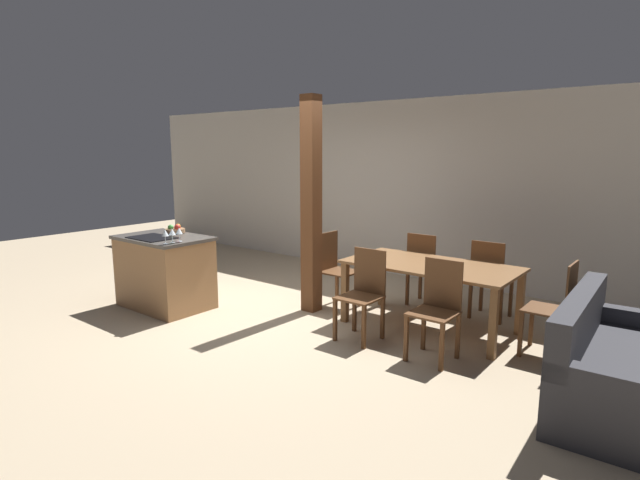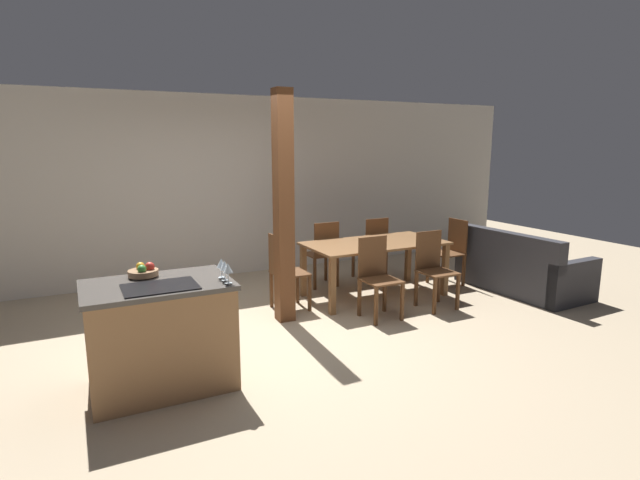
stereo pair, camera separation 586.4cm
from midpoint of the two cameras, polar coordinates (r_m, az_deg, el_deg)
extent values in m
plane|color=tan|center=(4.93, -38.26, -15.08)|extent=(16.00, 16.00, 0.00)
cube|color=beige|center=(7.22, -35.41, 4.07)|extent=(11.20, 0.08, 2.70)
cube|color=#9E7047|center=(4.73, -55.78, -13.03)|extent=(1.12, 0.73, 0.86)
cube|color=#4C4742|center=(4.61, -56.67, -7.82)|extent=(1.16, 0.77, 0.04)
cube|color=black|center=(4.48, -57.65, -8.05)|extent=(0.56, 0.40, 0.01)
cylinder|color=#99704C|center=(4.82, -56.18, -6.41)|extent=(0.25, 0.25, 0.05)
sphere|color=red|center=(4.78, -55.71, -5.84)|extent=(0.08, 0.08, 0.08)
sphere|color=gold|center=(4.87, -56.09, -5.72)|extent=(0.07, 0.07, 0.07)
sphere|color=#3D8E38|center=(4.78, -56.73, -6.05)|extent=(0.07, 0.07, 0.07)
cylinder|color=silver|center=(4.10, -52.78, -8.48)|extent=(0.06, 0.06, 0.00)
cylinder|color=silver|center=(4.09, -52.88, -7.89)|extent=(0.01, 0.01, 0.09)
cone|color=silver|center=(4.07, -53.05, -6.81)|extent=(0.08, 0.08, 0.07)
cylinder|color=silver|center=(4.18, -52.23, -8.10)|extent=(0.06, 0.06, 0.00)
cylinder|color=silver|center=(4.17, -52.32, -7.51)|extent=(0.01, 0.01, 0.09)
cone|color=silver|center=(4.15, -52.49, -6.46)|extent=(0.08, 0.08, 0.07)
cylinder|color=silver|center=(4.26, -51.70, -7.73)|extent=(0.06, 0.06, 0.00)
cylinder|color=silver|center=(4.25, -51.79, -7.15)|extent=(0.01, 0.01, 0.09)
cone|color=silver|center=(4.23, -51.96, -6.12)|extent=(0.08, 0.08, 0.07)
cube|color=brown|center=(5.33, -19.54, -3.29)|extent=(1.83, 0.94, 0.03)
cube|color=brown|center=(5.01, -28.41, -9.25)|extent=(0.07, 0.07, 0.70)
cube|color=brown|center=(5.21, -9.33, -7.27)|extent=(0.07, 0.07, 0.70)
cube|color=brown|center=(5.79, -28.24, -6.61)|extent=(0.07, 0.07, 0.70)
cube|color=brown|center=(5.96, -11.70, -5.00)|extent=(0.07, 0.07, 0.70)
cube|color=brown|center=(4.63, -23.17, -9.04)|extent=(0.40, 0.40, 0.02)
cube|color=brown|center=(4.74, -23.55, -5.50)|extent=(0.38, 0.02, 0.47)
cube|color=brown|center=(4.54, -25.06, -12.72)|extent=(0.04, 0.04, 0.44)
cube|color=brown|center=(4.56, -20.52, -12.28)|extent=(0.04, 0.04, 0.44)
cube|color=brown|center=(4.87, -25.21, -11.12)|extent=(0.04, 0.04, 0.44)
cube|color=brown|center=(4.89, -21.00, -10.72)|extent=(0.04, 0.04, 0.44)
cube|color=brown|center=(4.73, -13.12, -7.97)|extent=(0.40, 0.40, 0.02)
cube|color=brown|center=(4.84, -13.79, -4.54)|extent=(0.38, 0.02, 0.47)
cube|color=brown|center=(4.62, -14.63, -11.61)|extent=(0.04, 0.04, 0.44)
cube|color=brown|center=(4.70, -10.33, -11.04)|extent=(0.04, 0.04, 0.44)
cube|color=brown|center=(4.94, -15.52, -10.12)|extent=(0.04, 0.04, 0.44)
cube|color=brown|center=(5.01, -11.50, -9.62)|extent=(0.04, 0.04, 0.44)
cube|color=brown|center=(6.11, -24.16, -4.35)|extent=(0.40, 0.40, 0.02)
cube|color=brown|center=(5.87, -24.26, -2.49)|extent=(0.38, 0.02, 0.47)
cube|color=brown|center=(6.35, -22.48, -5.83)|extent=(0.04, 0.04, 0.44)
cube|color=brown|center=(6.34, -25.68, -6.12)|extent=(0.04, 0.04, 0.44)
cube|color=brown|center=(6.01, -22.21, -6.74)|extent=(0.04, 0.04, 0.44)
cube|color=brown|center=(6.00, -25.60, -7.05)|extent=(0.04, 0.04, 0.44)
cube|color=brown|center=(6.19, -16.54, -3.63)|extent=(0.40, 0.40, 0.02)
cube|color=brown|center=(5.95, -16.34, -1.77)|extent=(0.38, 0.02, 0.47)
cube|color=brown|center=(6.45, -15.17, -5.11)|extent=(0.04, 0.04, 0.44)
cube|color=brown|center=(6.39, -18.28, -5.43)|extent=(0.04, 0.04, 0.44)
cube|color=brown|center=(6.11, -14.48, -5.96)|extent=(0.04, 0.04, 0.44)
cube|color=brown|center=(6.05, -17.77, -6.31)|extent=(0.04, 0.04, 0.44)
cube|color=brown|center=(5.40, -32.31, -7.07)|extent=(0.40, 0.40, 0.02)
cube|color=brown|center=(5.36, -34.60, -4.71)|extent=(0.02, 0.38, 0.47)
cube|color=brown|center=(5.28, -30.29, -9.89)|extent=(0.04, 0.04, 0.44)
cube|color=brown|center=(5.62, -30.10, -8.67)|extent=(0.04, 0.04, 0.44)
cube|color=brown|center=(5.32, -34.14, -10.14)|extent=(0.04, 0.04, 0.44)
cube|color=brown|center=(5.66, -33.71, -8.92)|extent=(0.04, 0.04, 0.44)
cube|color=brown|center=(5.66, -7.07, -4.61)|extent=(0.40, 0.40, 0.02)
cube|color=brown|center=(5.66, -5.32, -2.00)|extent=(0.02, 0.38, 0.47)
cube|color=brown|center=(5.83, -9.26, -6.57)|extent=(0.04, 0.04, 0.44)
cube|color=brown|center=(5.51, -8.13, -7.59)|extent=(0.04, 0.04, 0.44)
cube|color=brown|center=(5.94, -5.99, -6.15)|extent=(0.04, 0.04, 0.44)
cube|color=brown|center=(5.63, -4.69, -7.12)|extent=(0.04, 0.04, 0.44)
cube|color=#2D2D33|center=(5.42, 3.07, -7.86)|extent=(0.92, 1.72, 0.43)
cube|color=#2D2D33|center=(5.13, -0.21, -4.00)|extent=(0.22, 1.70, 0.41)
cube|color=#2D2D33|center=(4.79, 8.04, -9.65)|extent=(0.86, 0.17, 0.57)
cube|color=#2D2D33|center=(6.04, -0.82, -5.15)|extent=(0.86, 0.17, 0.57)
cube|color=brown|center=(4.94, -35.97, 0.97)|extent=(0.19, 0.19, 2.58)
camera|label=1|loc=(2.93, 58.85, 5.14)|focal=28.00mm
camera|label=2|loc=(2.93, -121.15, -5.14)|focal=28.00mm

